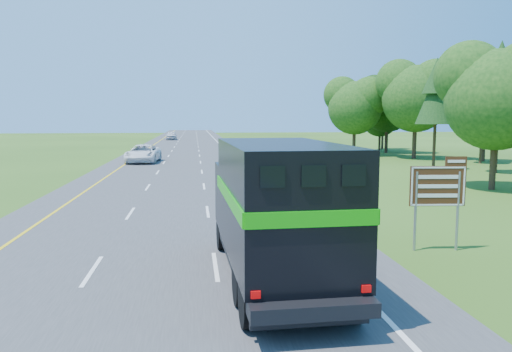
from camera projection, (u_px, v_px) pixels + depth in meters
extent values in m
cube|color=#38383A|center=(183.00, 160.00, 53.48)|extent=(15.00, 260.00, 0.04)
cube|color=yellow|center=(131.00, 160.00, 52.81)|extent=(0.15, 260.00, 0.01)
cube|color=white|center=(234.00, 159.00, 54.15)|extent=(0.15, 260.00, 0.01)
cylinder|color=black|center=(223.00, 232.00, 17.18)|extent=(0.42, 1.21, 1.20)
cylinder|color=black|center=(288.00, 230.00, 17.53)|extent=(0.42, 1.21, 1.20)
cylinder|color=black|center=(242.00, 281.00, 12.05)|extent=(0.42, 1.21, 1.20)
cylinder|color=black|center=(333.00, 276.00, 12.39)|extent=(0.42, 1.21, 1.20)
cylinder|color=black|center=(249.00, 300.00, 10.76)|extent=(0.42, 1.21, 1.20)
cylinder|color=black|center=(351.00, 295.00, 11.11)|extent=(0.42, 1.21, 1.20)
cube|color=black|center=(275.00, 254.00, 13.92)|extent=(2.88, 8.80, 0.31)
cube|color=black|center=(256.00, 194.00, 17.10)|extent=(2.73, 2.04, 2.07)
cube|color=black|center=(252.00, 175.00, 18.02)|extent=(2.40, 0.14, 0.65)
cube|color=black|center=(281.00, 200.00, 12.98)|extent=(2.92, 6.40, 3.00)
cube|color=#0FA108|center=(313.00, 219.00, 9.83)|extent=(2.73, 0.13, 0.33)
cube|color=#0FA108|center=(228.00, 196.00, 12.75)|extent=(0.23, 6.32, 0.33)
cube|color=#0FA108|center=(332.00, 193.00, 13.17)|extent=(0.23, 6.32, 0.33)
cube|color=black|center=(272.00, 177.00, 9.61)|extent=(0.49, 0.06, 0.44)
cube|color=black|center=(314.00, 176.00, 9.73)|extent=(0.49, 0.06, 0.44)
cube|color=black|center=(354.00, 175.00, 9.86)|extent=(0.49, 0.06, 0.44)
cube|color=black|center=(310.00, 323.00, 10.22)|extent=(2.51, 0.21, 0.11)
cube|color=#B20505|center=(256.00, 295.00, 9.83)|extent=(0.20, 0.05, 0.15)
cube|color=#B20505|center=(366.00, 289.00, 10.18)|extent=(0.20, 0.05, 0.15)
imported|color=white|center=(143.00, 154.00, 50.55)|extent=(3.41, 6.67, 1.80)
imported|color=silver|center=(171.00, 135.00, 102.11)|extent=(2.15, 5.19, 1.76)
cylinder|color=gray|center=(415.00, 211.00, 17.06)|extent=(0.09, 0.09, 2.75)
cylinder|color=gray|center=(458.00, 211.00, 17.10)|extent=(0.09, 0.09, 2.75)
cube|color=#45210E|center=(438.00, 186.00, 16.98)|extent=(1.92, 0.24, 1.37)
cube|color=#45210E|center=(456.00, 161.00, 16.90)|extent=(0.73, 0.12, 0.33)
cube|color=white|center=(438.00, 186.00, 16.95)|extent=(1.82, 0.18, 1.32)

